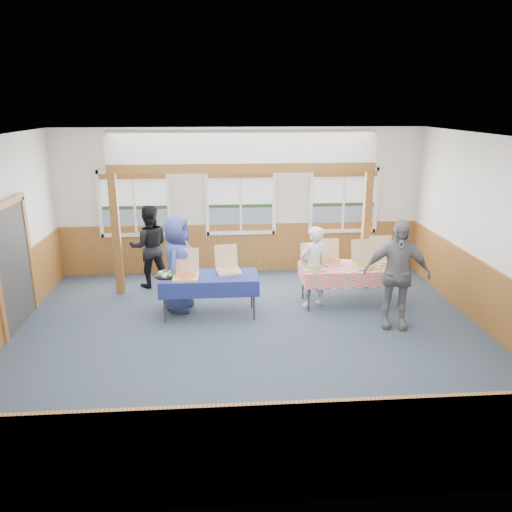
{
  "coord_description": "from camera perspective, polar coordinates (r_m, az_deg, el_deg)",
  "views": [
    {
      "loc": [
        -0.49,
        -7.35,
        3.68
      ],
      "look_at": [
        0.15,
        1.0,
        1.11
      ],
      "focal_mm": 35.0,
      "sensor_mm": 36.0,
      "label": 1
    }
  ],
  "objects": [
    {
      "name": "floor",
      "position": [
        8.24,
        -0.53,
        -9.48
      ],
      "size": [
        8.0,
        8.0,
        0.0
      ],
      "primitive_type": "plane",
      "color": "#262E3F",
      "rests_on": "ground"
    },
    {
      "name": "ceiling",
      "position": [
        7.39,
        -0.6,
        13.33
      ],
      "size": [
        8.0,
        8.0,
        0.0
      ],
      "primitive_type": "plane",
      "rotation": [
        3.14,
        0.0,
        0.0
      ],
      "color": "white",
      "rests_on": "wall_back"
    },
    {
      "name": "wall_back",
      "position": [
        11.06,
        -1.78,
        6.22
      ],
      "size": [
        8.0,
        0.0,
        8.0
      ],
      "primitive_type": "plane",
      "rotation": [
        1.57,
        0.0,
        0.0
      ],
      "color": "silver",
      "rests_on": "floor"
    },
    {
      "name": "wall_front",
      "position": [
        4.41,
        2.55,
        -11.15
      ],
      "size": [
        8.0,
        0.0,
        8.0
      ],
      "primitive_type": "plane",
      "rotation": [
        -1.57,
        0.0,
        0.0
      ],
      "color": "silver",
      "rests_on": "floor"
    },
    {
      "name": "wall_right",
      "position": [
        8.86,
        26.22,
        1.7
      ],
      "size": [
        0.0,
        8.0,
        8.0
      ],
      "primitive_type": "plane",
      "rotation": [
        1.57,
        0.0,
        -1.57
      ],
      "color": "silver",
      "rests_on": "floor"
    },
    {
      "name": "wainscot_back",
      "position": [
        11.28,
        -1.72,
        0.95
      ],
      "size": [
        7.98,
        0.05,
        1.1
      ],
      "primitive_type": "cube",
      "color": "brown",
      "rests_on": "floor"
    },
    {
      "name": "wainscot_front",
      "position": [
        5.01,
        2.34,
        -21.65
      ],
      "size": [
        7.98,
        0.05,
        1.1
      ],
      "primitive_type": "cube",
      "color": "brown",
      "rests_on": "floor"
    },
    {
      "name": "wainscot_right",
      "position": [
        9.15,
        25.23,
        -4.65
      ],
      "size": [
        0.05,
        6.98,
        1.1
      ],
      "primitive_type": "cube",
      "color": "brown",
      "rests_on": "floor"
    },
    {
      "name": "cased_opening",
      "position": [
        9.33,
        -26.01,
        -1.09
      ],
      "size": [
        0.06,
        1.3,
        2.1
      ],
      "primitive_type": "cube",
      "color": "#2D2D2D",
      "rests_on": "wall_left"
    },
    {
      "name": "window_left",
      "position": [
        11.14,
        -13.74,
        6.23
      ],
      "size": [
        1.56,
        0.1,
        1.46
      ],
      "color": "white",
      "rests_on": "wall_back"
    },
    {
      "name": "window_mid",
      "position": [
        11.01,
        -1.77,
        6.58
      ],
      "size": [
        1.56,
        0.1,
        1.46
      ],
      "color": "white",
      "rests_on": "wall_back"
    },
    {
      "name": "window_right",
      "position": [
        11.34,
        9.99,
        6.65
      ],
      "size": [
        1.56,
        0.1,
        1.46
      ],
      "color": "white",
      "rests_on": "wall_back"
    },
    {
      "name": "post_left",
      "position": [
        10.17,
        -15.66,
        2.3
      ],
      "size": [
        0.15,
        0.15,
        2.4
      ],
      "primitive_type": "cube",
      "color": "brown",
      "rests_on": "floor"
    },
    {
      "name": "post_right",
      "position": [
        10.41,
        12.46,
        2.87
      ],
      "size": [
        0.15,
        0.15,
        2.4
      ],
      "primitive_type": "cube",
      "color": "brown",
      "rests_on": "floor"
    },
    {
      "name": "cross_beam",
      "position": [
        9.74,
        -1.49,
        10.04
      ],
      "size": [
        5.15,
        0.18,
        0.18
      ],
      "primitive_type": "cube",
      "color": "brown",
      "rests_on": "post_left"
    },
    {
      "name": "table_left",
      "position": [
        8.91,
        -5.37,
        -2.58
      ],
      "size": [
        1.78,
        0.87,
        0.76
      ],
      "rotation": [
        0.0,
        0.0,
        0.06
      ],
      "color": "#2D2D2D",
      "rests_on": "floor"
    },
    {
      "name": "table_right",
      "position": [
        9.55,
        10.85,
        -1.43
      ],
      "size": [
        2.01,
        1.18,
        0.76
      ],
      "rotation": [
        0.0,
        0.0,
        -0.19
      ],
      "color": "#2D2D2D",
      "rests_on": "floor"
    },
    {
      "name": "pizza_box_a",
      "position": [
        8.78,
        -8.0,
        -2.07
      ],
      "size": [
        0.45,
        0.54,
        0.47
      ],
      "rotation": [
        0.0,
        0.0,
        -0.04
      ],
      "color": "tan",
      "rests_on": "table_left"
    },
    {
      "name": "pizza_box_b",
      "position": [
        9.02,
        -3.2,
        -1.42
      ],
      "size": [
        0.49,
        0.56,
        0.45
      ],
      "rotation": [
        0.0,
        0.0,
        0.16
      ],
      "color": "tan",
      "rests_on": "table_left"
    },
    {
      "name": "pizza_box_c",
      "position": [
        9.26,
        6.54,
        -1.03
      ],
      "size": [
        0.42,
        0.5,
        0.43
      ],
      "rotation": [
        0.0,
        0.0,
        0.05
      ],
      "color": "tan",
      "rests_on": "table_right"
    },
    {
      "name": "pizza_box_d",
      "position": [
        9.61,
        8.57,
        -0.44
      ],
      "size": [
        0.41,
        0.49,
        0.43
      ],
      "rotation": [
        0.0,
        0.0,
        0.04
      ],
      "color": "tan",
      "rests_on": "table_right"
    },
    {
      "name": "pizza_box_e",
      "position": [
        9.51,
        12.44,
        -0.82
      ],
      "size": [
        0.47,
        0.56,
        0.47
      ],
      "rotation": [
        0.0,
        0.0,
        0.09
      ],
      "color": "tan",
      "rests_on": "table_right"
    },
    {
      "name": "pizza_box_f",
      "position": [
        9.83,
        14.33,
        -0.36
      ],
      "size": [
        0.43,
        0.53,
        0.47
      ],
      "rotation": [
        0.0,
        0.0,
        0.0
      ],
      "color": "tan",
      "rests_on": "table_right"
    },
    {
      "name": "veggie_tray",
      "position": [
        8.93,
        -10.21,
        -2.12
      ],
      "size": [
        0.42,
        0.42,
        0.09
      ],
      "color": "black",
      "rests_on": "table_left"
    },
    {
      "name": "drink_glass",
      "position": [
        9.54,
        16.21,
        -1.0
      ],
      "size": [
        0.07,
        0.07,
        0.15
      ],
      "primitive_type": "cylinder",
      "color": "#9B4D19",
      "rests_on": "table_right"
    },
    {
      "name": "woman_white",
      "position": [
        9.3,
        6.58,
        -1.25
      ],
      "size": [
        0.66,
        0.55,
        1.55
      ],
      "primitive_type": "imported",
      "rotation": [
        0.0,
        0.0,
        3.51
      ],
      "color": "white",
      "rests_on": "floor"
    },
    {
      "name": "woman_black",
      "position": [
        10.49,
        -12.09,
        1.08
      ],
      "size": [
        0.94,
        0.79,
        1.72
      ],
      "primitive_type": "imported",
      "rotation": [
        0.0,
        0.0,
        3.33
      ],
      "color": "black",
      "rests_on": "floor"
    },
    {
      "name": "man_blue",
      "position": [
        9.19,
        -8.93,
        -0.84
      ],
      "size": [
        0.72,
        0.96,
        1.78
      ],
      "primitive_type": "imported",
      "rotation": [
        0.0,
        0.0,
        1.38
      ],
      "color": "#374489",
      "rests_on": "floor"
    },
    {
      "name": "person_grey",
      "position": [
        8.68,
        15.75,
        -2.01
      ],
      "size": [
        1.17,
        0.68,
        1.88
      ],
      "primitive_type": "imported",
      "rotation": [
        0.0,
        0.0,
        -0.21
      ],
      "color": "slate",
      "rests_on": "floor"
    }
  ]
}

